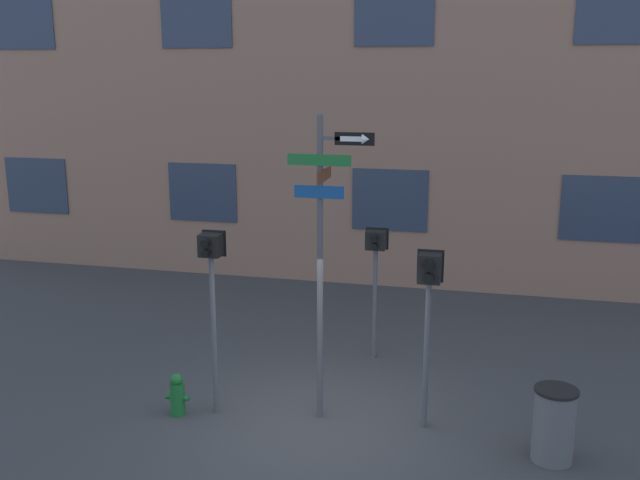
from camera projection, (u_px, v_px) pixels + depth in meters
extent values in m
plane|color=#38383A|center=(317.00, 426.00, 10.60)|extent=(60.00, 60.00, 0.00)
cube|color=#936B56|center=(396.00, 13.00, 16.35)|extent=(24.00, 0.60, 12.91)
cube|color=#2D384C|center=(37.00, 186.00, 19.23)|extent=(1.82, 0.03, 1.48)
cube|color=#2D384C|center=(203.00, 192.00, 18.13)|extent=(1.82, 0.03, 1.48)
cube|color=#2D384C|center=(390.00, 200.00, 17.03)|extent=(1.82, 0.03, 1.48)
cube|color=#2D384C|center=(603.00, 209.00, 15.93)|extent=(1.82, 0.03, 1.48)
cube|color=#2D384C|center=(21.00, 19.00, 18.24)|extent=(1.82, 0.03, 1.48)
cube|color=#2D384C|center=(196.00, 16.00, 17.14)|extent=(1.82, 0.03, 1.48)
cube|color=#2D384C|center=(394.00, 12.00, 16.05)|extent=(1.82, 0.03, 1.48)
cube|color=#2D384C|center=(621.00, 8.00, 14.95)|extent=(1.82, 0.03, 1.48)
cylinder|color=#4C4C51|center=(320.00, 273.00, 10.38)|extent=(0.09, 0.09, 4.56)
cube|color=#4C4C51|center=(337.00, 138.00, 9.87)|extent=(0.49, 0.05, 0.05)
cube|color=#196B2D|center=(319.00, 160.00, 9.94)|extent=(0.92, 0.02, 0.16)
cube|color=brown|center=(324.00, 175.00, 10.04)|extent=(0.02, 0.82, 0.17)
cube|color=#14478C|center=(319.00, 192.00, 10.05)|extent=(0.72, 0.02, 0.18)
cube|color=black|center=(355.00, 139.00, 9.80)|extent=(0.56, 0.02, 0.18)
cube|color=white|center=(352.00, 139.00, 9.80)|extent=(0.32, 0.01, 0.07)
cone|color=white|center=(366.00, 139.00, 9.76)|extent=(0.10, 0.14, 0.14)
cylinder|color=#4C4C51|center=(214.00, 336.00, 10.76)|extent=(0.08, 0.08, 2.49)
cube|color=black|center=(211.00, 245.00, 10.44)|extent=(0.31, 0.26, 0.33)
cube|color=black|center=(214.00, 243.00, 10.57)|extent=(0.37, 0.02, 0.39)
cylinder|color=black|center=(205.00, 243.00, 10.24)|extent=(0.12, 0.12, 0.12)
cylinder|color=black|center=(206.00, 253.00, 10.27)|extent=(0.12, 0.12, 0.12)
cylinder|color=orange|center=(207.00, 242.00, 10.29)|extent=(0.09, 0.01, 0.09)
cylinder|color=#4C4C51|center=(426.00, 356.00, 10.33)|extent=(0.08, 0.08, 2.23)
cube|color=black|center=(430.00, 268.00, 10.03)|extent=(0.32, 0.26, 0.42)
cube|color=black|center=(430.00, 266.00, 10.16)|extent=(0.38, 0.02, 0.48)
cylinder|color=black|center=(429.00, 265.00, 9.83)|extent=(0.15, 0.12, 0.15)
cylinder|color=black|center=(428.00, 278.00, 9.87)|extent=(0.15, 0.12, 0.15)
cylinder|color=silver|center=(429.00, 264.00, 9.88)|extent=(0.12, 0.01, 0.12)
cylinder|color=#4C4C51|center=(375.00, 304.00, 12.94)|extent=(0.08, 0.08, 2.06)
cube|color=black|center=(376.00, 240.00, 12.66)|extent=(0.35, 0.26, 0.33)
cube|color=black|center=(377.00, 238.00, 12.79)|extent=(0.41, 0.02, 0.39)
cylinder|color=black|center=(374.00, 238.00, 12.46)|extent=(0.12, 0.12, 0.12)
cylinder|color=black|center=(374.00, 247.00, 12.50)|extent=(0.12, 0.12, 0.12)
cylinder|color=orange|center=(375.00, 238.00, 12.52)|extent=(0.09, 0.01, 0.09)
cylinder|color=#196028|center=(177.00, 399.00, 10.90)|extent=(0.23, 0.23, 0.51)
sphere|color=#196028|center=(177.00, 380.00, 10.83)|extent=(0.19, 0.19, 0.19)
cylinder|color=#196028|center=(168.00, 396.00, 10.93)|extent=(0.08, 0.08, 0.08)
cylinder|color=#196028|center=(187.00, 399.00, 10.86)|extent=(0.08, 0.08, 0.08)
cylinder|color=#59595B|center=(554.00, 426.00, 9.56)|extent=(0.55, 0.55, 1.00)
cylinder|color=black|center=(557.00, 390.00, 9.44)|extent=(0.58, 0.58, 0.04)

